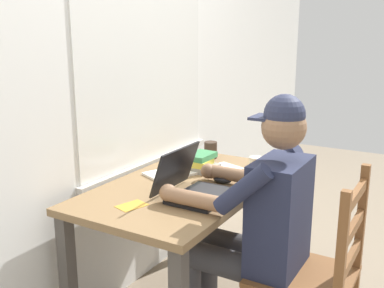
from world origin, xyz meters
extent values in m
cube|color=silver|center=(0.00, 0.43, 1.30)|extent=(6.00, 0.04, 2.60)
cube|color=silver|center=(0.24, 0.41, 1.22)|extent=(1.16, 0.01, 0.96)
cube|color=beige|center=(0.24, 0.40, 0.72)|extent=(1.22, 0.06, 0.04)
cube|color=olive|center=(0.00, 0.00, 0.71)|extent=(1.21, 0.71, 0.03)
cube|color=#4C4742|center=(0.55, -0.30, 0.34)|extent=(0.06, 0.06, 0.69)
cube|color=#4C4742|center=(-0.55, 0.30, 0.34)|extent=(0.06, 0.06, 0.69)
cube|color=#4C4742|center=(0.55, 0.30, 0.34)|extent=(0.06, 0.06, 0.69)
cube|color=#232842|center=(-0.09, -0.53, 0.69)|extent=(0.34, 0.20, 0.50)
sphere|color=#936B4C|center=(-0.09, -0.53, 1.09)|extent=(0.19, 0.19, 0.19)
sphere|color=#282D47|center=(-0.09, -0.53, 1.14)|extent=(0.17, 0.17, 0.17)
cube|color=#282D47|center=(-0.09, -0.45, 1.12)|extent=(0.13, 0.10, 0.01)
cylinder|color=#38383D|center=(-0.18, -0.33, 0.44)|extent=(0.13, 0.40, 0.13)
cylinder|color=#38383D|center=(0.00, -0.33, 0.44)|extent=(0.13, 0.40, 0.13)
cylinder|color=#38383D|center=(0.00, -0.13, 0.22)|extent=(0.10, 0.10, 0.44)
cylinder|color=#232842|center=(-0.29, -0.44, 0.86)|extent=(0.10, 0.26, 0.24)
cylinder|color=#936B4C|center=(-0.29, -0.21, 0.77)|extent=(0.07, 0.28, 0.07)
sphere|color=#936B4C|center=(-0.28, -0.07, 0.77)|extent=(0.08, 0.08, 0.08)
cylinder|color=#232842|center=(0.11, -0.44, 0.86)|extent=(0.10, 0.26, 0.24)
cylinder|color=#936B4C|center=(0.11, -0.21, 0.77)|extent=(0.07, 0.28, 0.07)
sphere|color=#936B4C|center=(0.10, -0.07, 0.77)|extent=(0.08, 0.08, 0.08)
cube|color=brown|center=(-0.09, -0.65, 0.43)|extent=(0.42, 0.42, 0.02)
cube|color=brown|center=(0.10, -0.46, 0.21)|extent=(0.04, 0.04, 0.42)
cube|color=brown|center=(0.10, -0.84, 0.68)|extent=(0.04, 0.04, 0.48)
cube|color=brown|center=(-0.28, -0.84, 0.68)|extent=(0.04, 0.04, 0.48)
cube|color=brown|center=(-0.09, -0.84, 0.56)|extent=(0.36, 0.02, 0.04)
cube|color=brown|center=(-0.09, -0.84, 0.70)|extent=(0.36, 0.02, 0.04)
cube|color=brown|center=(-0.09, -0.84, 0.84)|extent=(0.36, 0.02, 0.04)
cube|color=black|center=(-0.14, -0.17, 0.73)|extent=(0.33, 0.23, 0.02)
cube|color=#2B2B2D|center=(-0.14, -0.17, 0.74)|extent=(0.29, 0.17, 0.00)
cube|color=black|center=(-0.14, -0.02, 0.84)|extent=(0.33, 0.08, 0.21)
cube|color=#4C515B|center=(-0.14, -0.02, 0.84)|extent=(0.29, 0.06, 0.18)
ellipsoid|color=black|center=(0.10, -0.16, 0.74)|extent=(0.06, 0.10, 0.03)
cylinder|color=beige|center=(0.35, -0.24, 0.77)|extent=(0.08, 0.08, 0.09)
torus|color=beige|center=(0.40, -0.24, 0.77)|extent=(0.05, 0.01, 0.05)
cylinder|color=#38281E|center=(0.49, 0.12, 0.77)|extent=(0.08, 0.08, 0.10)
torus|color=#38281E|center=(0.54, 0.12, 0.78)|extent=(0.05, 0.01, 0.05)
cube|color=gray|center=(0.24, 0.03, 0.74)|extent=(0.18, 0.15, 0.03)
cube|color=gold|center=(0.23, 0.05, 0.77)|extent=(0.16, 0.13, 0.03)
cube|color=#38844C|center=(0.24, 0.05, 0.80)|extent=(0.18, 0.12, 0.03)
cube|color=silver|center=(0.28, -0.04, 0.73)|extent=(0.29, 0.25, 0.01)
cube|color=white|center=(0.25, 0.07, 0.73)|extent=(0.27, 0.21, 0.01)
cube|color=white|center=(0.08, 0.15, 0.73)|extent=(0.30, 0.27, 0.01)
cube|color=gold|center=(-0.39, 0.05, 0.72)|extent=(0.15, 0.12, 0.00)
camera|label=1|loc=(-1.87, -1.14, 1.47)|focal=42.08mm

